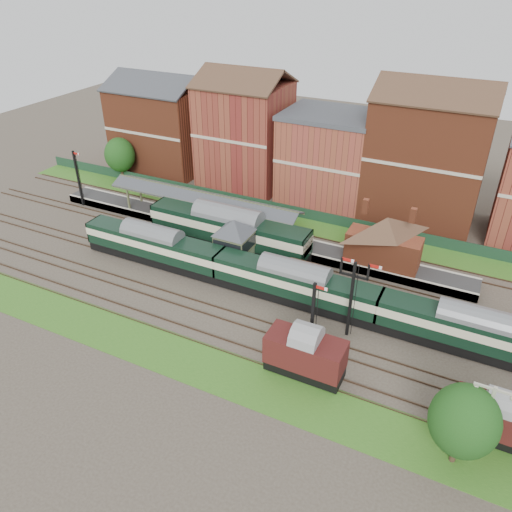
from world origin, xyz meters
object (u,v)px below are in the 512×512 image
at_px(semaphore_bracket, 352,294).
at_px(platform_railcar, 228,229).
at_px(dmu_train, 294,283).
at_px(signal_box, 234,242).
at_px(goods_van_a, 305,353).

distance_m(semaphore_bracket, platform_railcar, 19.88).
bearing_deg(platform_railcar, dmu_train, -30.32).
height_order(signal_box, goods_van_a, signal_box).
bearing_deg(platform_railcar, signal_box, -51.58).
xyz_separation_m(signal_box, platform_railcar, (-2.58, 3.25, -0.50)).
bearing_deg(semaphore_bracket, goods_van_a, -105.23).
relative_size(dmu_train, goods_van_a, 7.88).
relative_size(signal_box, semaphore_bracket, 0.73).
height_order(signal_box, platform_railcar, signal_box).
height_order(semaphore_bracket, goods_van_a, semaphore_bracket).
xyz_separation_m(signal_box, dmu_train, (8.54, -3.25, -0.86)).
distance_m(signal_box, semaphore_bracket, 16.16).
relative_size(dmu_train, platform_railcar, 2.57).
height_order(dmu_train, platform_railcar, platform_railcar).
bearing_deg(dmu_train, semaphore_bracket, -21.03).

